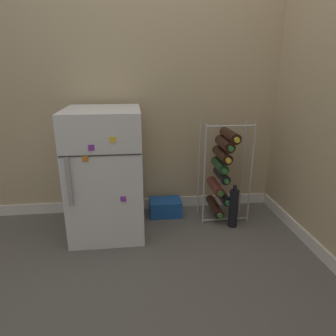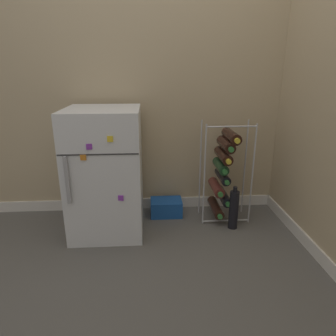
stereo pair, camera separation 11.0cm
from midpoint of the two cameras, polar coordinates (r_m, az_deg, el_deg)
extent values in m
plane|color=#56544F|center=(2.20, 3.75, -13.82)|extent=(14.00, 14.00, 0.00)
cube|color=tan|center=(2.46, 2.49, 20.22)|extent=(6.73, 0.06, 2.50)
cube|color=silver|center=(2.67, 2.22, -6.55)|extent=(6.73, 0.01, 0.09)
cube|color=silver|center=(2.22, -10.34, -0.67)|extent=(0.51, 0.55, 0.91)
cube|color=#2D2D2D|center=(1.90, -11.58, 2.51)|extent=(0.50, 0.00, 0.01)
cube|color=#9E9EA3|center=(1.97, -17.13, -2.28)|extent=(0.02, 0.02, 0.31)
cube|color=purple|center=(1.89, -13.19, 3.95)|extent=(0.04, 0.01, 0.04)
cube|color=yellow|center=(1.86, -9.31, 5.47)|extent=(0.04, 0.01, 0.04)
cube|color=purple|center=(1.98, -7.42, -5.71)|extent=(0.04, 0.02, 0.04)
cube|color=orange|center=(1.91, -14.29, 1.95)|extent=(0.04, 0.01, 0.04)
cylinder|color=#B2B2B7|center=(2.28, 8.33, -1.63)|extent=(0.01, 0.01, 0.80)
cylinder|color=#B2B2B7|center=(2.38, 17.05, -1.38)|extent=(0.01, 0.01, 0.80)
cylinder|color=#B2B2B7|center=(2.45, 7.44, -0.14)|extent=(0.01, 0.01, 0.80)
cylinder|color=#B2B2B7|center=(2.55, 15.61, 0.04)|extent=(0.01, 0.01, 0.80)
cylinder|color=#B2B2B7|center=(2.47, 12.17, -9.76)|extent=(0.37, 0.01, 0.01)
cylinder|color=#B2B2B7|center=(2.23, 13.47, 7.68)|extent=(0.37, 0.01, 0.01)
cylinder|color=black|center=(2.51, 10.28, -7.43)|extent=(0.08, 0.30, 0.08)
cylinder|color=#2D7033|center=(2.37, 11.20, -9.10)|extent=(0.04, 0.02, 0.04)
cylinder|color=black|center=(2.48, 11.70, -5.23)|extent=(0.07, 0.30, 0.07)
cylinder|color=#2D7033|center=(2.34, 12.71, -6.77)|extent=(0.04, 0.02, 0.04)
cylinder|color=#56231E|center=(2.44, 10.45, -3.64)|extent=(0.08, 0.27, 0.08)
cylinder|color=#2D7033|center=(2.31, 11.31, -4.98)|extent=(0.04, 0.02, 0.04)
cylinder|color=black|center=(2.41, 11.63, -1.54)|extent=(0.07, 0.26, 0.07)
cylinder|color=#2D7033|center=(2.29, 12.53, -2.73)|extent=(0.03, 0.02, 0.03)
cylinder|color=#19381E|center=(2.38, 11.28, 0.36)|extent=(0.08, 0.25, 0.08)
cylinder|color=#2D7033|center=(2.26, 12.15, -0.71)|extent=(0.04, 0.02, 0.04)
cylinder|color=black|center=(2.36, 11.79, 2.35)|extent=(0.08, 0.30, 0.08)
cylinder|color=gold|center=(2.21, 12.87, 1.20)|extent=(0.04, 0.02, 0.04)
cylinder|color=black|center=(2.34, 12.29, 4.40)|extent=(0.08, 0.28, 0.08)
cylinder|color=#2D7033|center=(2.20, 13.35, 3.44)|extent=(0.04, 0.02, 0.04)
cylinder|color=black|center=(2.34, 13.29, 5.95)|extent=(0.08, 0.30, 0.08)
cylinder|color=gold|center=(2.19, 14.48, 5.03)|extent=(0.04, 0.02, 0.04)
cube|color=#194C9E|center=(2.53, 0.91, -7.51)|extent=(0.26, 0.18, 0.13)
cylinder|color=black|center=(2.36, 13.71, -7.78)|extent=(0.07, 0.07, 0.30)
cylinder|color=black|center=(2.29, 14.03, -3.96)|extent=(0.03, 0.03, 0.04)
camera|label=1|loc=(0.05, -88.61, 0.46)|focal=32.00mm
camera|label=2|loc=(0.05, 91.39, -0.46)|focal=32.00mm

